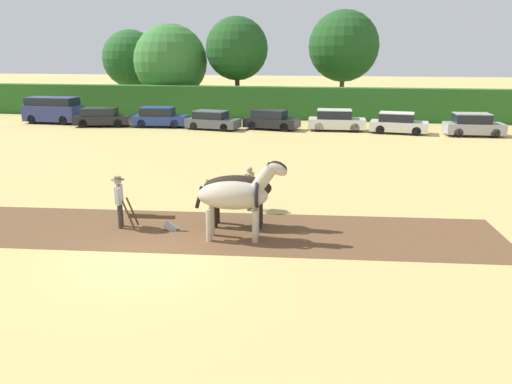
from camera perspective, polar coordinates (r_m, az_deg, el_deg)
The scene contains 20 objects.
ground_plane at distance 14.62m, azimuth -12.56°, elevation -7.35°, with size 240.00×240.00×0.00m, color tan.
plowed_furrow_strip at distance 17.10m, azimuth -14.63°, elevation -4.07°, with size 24.38×3.97×0.01m, color brown.
hedgerow at distance 44.68m, azimuth 3.04°, elevation 10.13°, with size 63.70×1.59×2.78m, color #286023.
tree_far_left at distance 54.36m, azimuth -14.08°, elevation 14.55°, with size 5.79×5.79×7.97m.
tree_left at distance 50.85m, azimuth -9.75°, elevation 14.48°, with size 7.13×7.13×8.40m.
tree_center_left at distance 48.83m, azimuth -2.19°, elevation 16.05°, with size 5.87×5.87×8.98m.
tree_center at distance 49.81m, azimuth 9.98°, elevation 16.10°, with size 6.64×6.64×9.59m.
draft_horse_lead_left at distance 15.24m, azimuth -2.24°, elevation -0.38°, with size 2.91×1.10×2.52m.
draft_horse_lead_right at distance 16.43m, azimuth -1.74°, elevation 0.47°, with size 2.92×1.07×2.34m.
plow at distance 16.69m, azimuth -11.38°, elevation -3.19°, with size 1.78×0.49×1.13m.
farmer_at_plow at distance 16.98m, azimuth -15.38°, elevation -0.64°, with size 0.44×0.65×1.74m.
farmer_beside_team at distance 18.27m, azimuth -0.73°, elevation 0.80°, with size 0.26×0.65×1.63m.
parked_van at distance 44.97m, azimuth -22.18°, elevation 8.69°, with size 4.74×2.13×2.14m.
parked_car_left at distance 41.83m, azimuth -17.18°, elevation 8.16°, with size 4.63×2.61×1.45m.
parked_car_center_left at distance 40.37m, azimuth -10.97°, elevation 8.38°, with size 4.32×2.08×1.55m.
parked_car_center at distance 38.43m, azimuth -5.02°, elevation 8.15°, with size 4.23×2.39×1.42m.
parked_car_center_right at distance 38.33m, azimuth 1.72°, elevation 8.23°, with size 4.36×2.57×1.47m.
parked_car_right at distance 38.16m, azimuth 9.13°, elevation 8.08°, with size 4.25×1.92×1.58m.
parked_car_far_right at distance 37.79m, azimuth 15.93°, elevation 7.55°, with size 4.23×2.36×1.50m.
parked_car_end_right at distance 38.35m, azimuth 23.56°, elevation 7.02°, with size 4.03×2.01×1.59m.
Camera 1 is at (5.38, -12.39, 5.60)m, focal length 35.00 mm.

